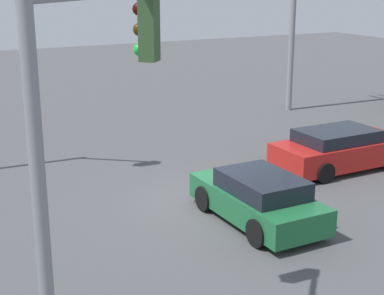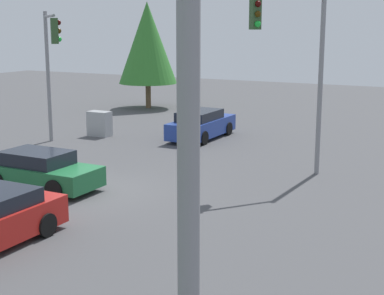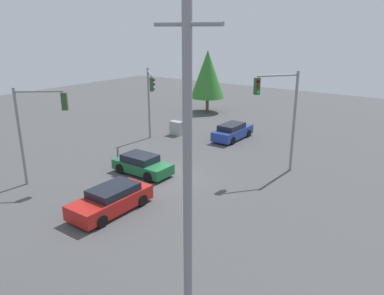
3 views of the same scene
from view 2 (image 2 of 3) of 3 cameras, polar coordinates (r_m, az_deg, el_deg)
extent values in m
plane|color=#4C4C4F|center=(20.53, -9.65, -4.21)|extent=(80.00, 80.00, 0.00)
cube|color=#1E6638|center=(21.02, -14.33, -2.54)|extent=(4.14, 1.79, 0.67)
cube|color=black|center=(21.03, -14.83, -0.96)|extent=(2.28, 1.58, 0.47)
cylinder|color=black|center=(20.90, -10.12, -2.94)|extent=(0.70, 0.22, 0.70)
cylinder|color=black|center=(19.63, -13.16, -4.04)|extent=(0.70, 0.22, 0.70)
cylinder|color=black|center=(22.52, -15.31, -2.11)|extent=(0.70, 0.22, 0.70)
cube|color=#233D93|center=(29.45, 0.94, 2.01)|extent=(1.72, 4.59, 0.80)
cube|color=black|center=(29.15, 0.74, 3.15)|extent=(1.52, 2.52, 0.45)
cylinder|color=black|center=(31.11, 0.76, 2.08)|extent=(0.22, 0.67, 0.67)
cylinder|color=black|center=(30.41, 3.52, 1.83)|extent=(0.22, 0.67, 0.67)
cylinder|color=black|center=(28.63, -1.80, 1.22)|extent=(0.22, 0.67, 0.67)
cylinder|color=black|center=(27.88, 1.13, 0.93)|extent=(0.22, 0.67, 0.67)
cylinder|color=black|center=(16.43, -13.97, -7.31)|extent=(0.22, 0.66, 0.66)
cylinder|color=gray|center=(22.53, 12.34, 5.98)|extent=(0.18, 0.18, 6.84)
cube|color=#2D4C28|center=(20.84, 6.16, 12.75)|extent=(0.43, 0.44, 1.05)
sphere|color=#360503|center=(20.70, 6.43, 13.68)|extent=(0.22, 0.22, 0.22)
sphere|color=#392605|center=(20.69, 6.41, 12.75)|extent=(0.22, 0.22, 0.22)
sphere|color=green|center=(20.69, 6.39, 11.82)|extent=(0.22, 0.22, 0.22)
cylinder|color=gray|center=(29.31, -13.77, 6.61)|extent=(0.18, 0.18, 6.23)
cylinder|color=gray|center=(27.29, -13.68, 12.28)|extent=(2.87, 2.74, 0.12)
cube|color=#2D4C28|center=(25.37, -13.19, 10.95)|extent=(0.44, 0.44, 1.05)
sphere|color=#360503|center=(25.39, -12.83, 11.72)|extent=(0.22, 0.22, 0.22)
sphere|color=#392605|center=(25.39, -12.80, 10.97)|extent=(0.22, 0.22, 0.22)
sphere|color=green|center=(25.40, -12.76, 10.21)|extent=(0.22, 0.22, 0.22)
cylinder|color=gray|center=(6.83, -0.35, 11.53)|extent=(0.28, 0.28, 11.18)
cube|color=#9EA0A3|center=(30.45, -8.96, 2.29)|extent=(1.18, 0.66, 1.27)
cylinder|color=brown|center=(40.43, -4.26, 5.05)|extent=(0.36, 0.36, 1.69)
cone|color=#337A2D|center=(40.17, -4.34, 10.09)|extent=(3.93, 3.93, 5.42)
camera|label=1|loc=(34.66, -20.52, 12.09)|focal=55.00mm
camera|label=3|loc=(5.28, 158.33, 36.06)|focal=35.00mm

